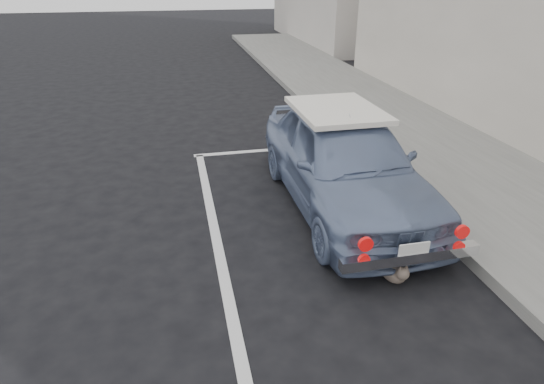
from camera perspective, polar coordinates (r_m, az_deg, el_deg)
The scene contains 4 objects.
pline_front at distance 8.47m, azimuth 0.42°, elevation 5.36°, with size 3.00×0.12×0.01m, color silver.
pline_side at distance 5.19m, azimuth -6.29°, elevation -9.36°, with size 0.12×7.00×0.01m, color silver.
retro_coupe at distance 6.26m, azimuth 9.05°, elevation 3.99°, with size 1.62×3.97×1.34m.
cat at distance 5.07m, azimuth 15.07°, elevation -9.46°, with size 0.28×0.54×0.29m.
Camera 1 is at (-1.25, -1.22, 3.00)m, focal length 30.00 mm.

